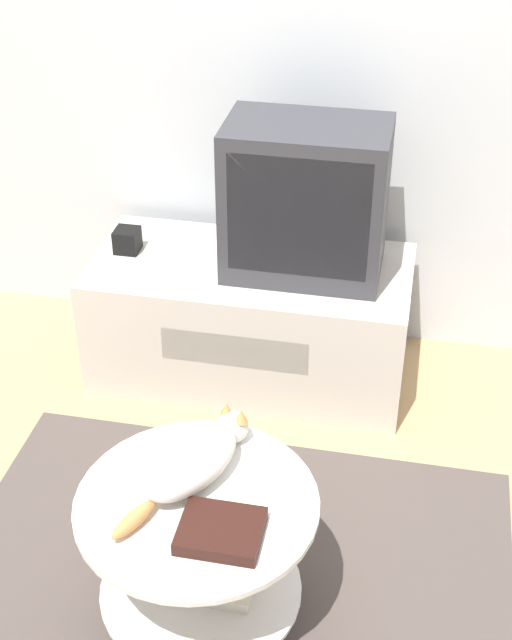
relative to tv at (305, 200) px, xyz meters
The scene contains 9 objects.
ground_plane 1.44m from the tv, 92.29° to the right, with size 12.00×12.00×0.00m, color tan.
wall_back 0.65m from the tv, 97.63° to the left, with size 8.00×0.05×2.60m.
rug 1.44m from the tv, 92.29° to the right, with size 1.68×1.55×0.02m.
tv_stand 0.56m from the tv, behind, with size 1.19×0.58×0.48m.
tv is the anchor object (origin of this frame).
speaker 0.71m from the tv, behind, with size 0.09×0.09×0.09m.
coffee_table 1.30m from the tv, 94.03° to the right, with size 0.64×0.64×0.46m.
dvd_box 1.34m from the tv, 89.92° to the right, with size 0.21×0.17×0.04m.
cat 1.15m from the tv, 96.01° to the right, with size 0.30×0.49×0.12m.
Camera 1 is at (0.44, -1.57, 2.15)m, focal length 50.00 mm.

